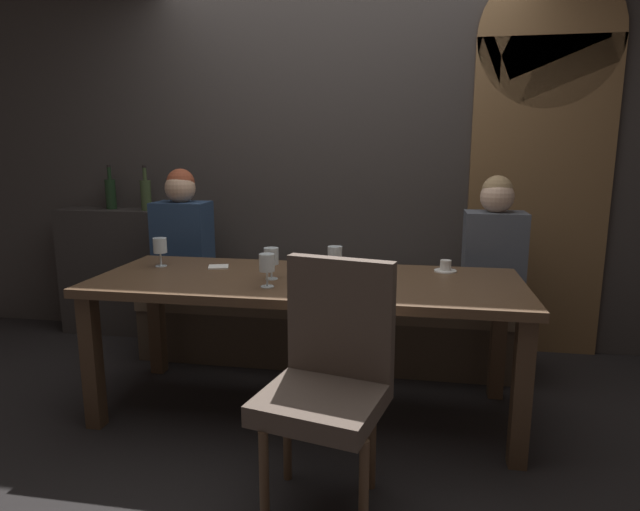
{
  "coord_description": "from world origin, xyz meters",
  "views": [
    {
      "loc": [
        0.54,
        -2.67,
        1.41
      ],
      "look_at": [
        0.05,
        0.11,
        0.84
      ],
      "focal_mm": 30.43,
      "sensor_mm": 36.0,
      "label": 1
    }
  ],
  "objects_px": {
    "diner_bearded": "(494,244)",
    "wine_bottle_dark_red": "(111,193)",
    "wine_glass_near_left": "(335,256)",
    "fork_on_table": "(306,291)",
    "dining_table": "(306,295)",
    "dessert_plate": "(337,289)",
    "espresso_cup": "(446,267)",
    "diner_redhead": "(183,234)",
    "wine_bottle_pale_label": "(146,194)",
    "chair_near_side": "(330,370)",
    "wine_glass_far_right": "(267,264)",
    "wine_glass_near_right": "(271,257)",
    "banquette_bench": "(327,329)",
    "wine_glass_end_right": "(160,247)"
  },
  "relations": [
    {
      "from": "wine_glass_near_left",
      "to": "wine_glass_far_right",
      "type": "xyz_separation_m",
      "value": [
        -0.29,
        -0.25,
        0.0
      ]
    },
    {
      "from": "dining_table",
      "to": "fork_on_table",
      "type": "distance_m",
      "value": 0.28
    },
    {
      "from": "chair_near_side",
      "to": "wine_glass_far_right",
      "type": "height_order",
      "value": "chair_near_side"
    },
    {
      "from": "chair_near_side",
      "to": "wine_bottle_dark_red",
      "type": "bearing_deg",
      "value": 137.46
    },
    {
      "from": "dining_table",
      "to": "wine_glass_near_left",
      "type": "xyz_separation_m",
      "value": [
        0.14,
        0.05,
        0.2
      ]
    },
    {
      "from": "banquette_bench",
      "to": "wine_glass_end_right",
      "type": "distance_m",
      "value": 1.21
    },
    {
      "from": "wine_glass_far_right",
      "to": "wine_bottle_dark_red",
      "type": "bearing_deg",
      "value": 140.82
    },
    {
      "from": "banquette_bench",
      "to": "chair_near_side",
      "type": "xyz_separation_m",
      "value": [
        0.24,
        -1.42,
        0.33
      ]
    },
    {
      "from": "diner_bearded",
      "to": "wine_glass_end_right",
      "type": "height_order",
      "value": "diner_bearded"
    },
    {
      "from": "wine_glass_far_right",
      "to": "wine_glass_near_right",
      "type": "xyz_separation_m",
      "value": [
        -0.02,
        0.16,
        0.0
      ]
    },
    {
      "from": "wine_bottle_pale_label",
      "to": "fork_on_table",
      "type": "distance_m",
      "value": 1.95
    },
    {
      "from": "dining_table",
      "to": "diner_bearded",
      "type": "relative_size",
      "value": 2.78
    },
    {
      "from": "wine_glass_near_left",
      "to": "wine_bottle_dark_red",
      "type": "bearing_deg",
      "value": 151.29
    },
    {
      "from": "dining_table",
      "to": "wine_bottle_pale_label",
      "type": "relative_size",
      "value": 6.75
    },
    {
      "from": "diner_bearded",
      "to": "wine_bottle_pale_label",
      "type": "xyz_separation_m",
      "value": [
        -2.42,
        0.3,
        0.25
      ]
    },
    {
      "from": "wine_bottle_dark_red",
      "to": "dessert_plate",
      "type": "height_order",
      "value": "wine_bottle_dark_red"
    },
    {
      "from": "wine_glass_near_right",
      "to": "wine_glass_end_right",
      "type": "relative_size",
      "value": 1.0
    },
    {
      "from": "diner_bearded",
      "to": "wine_glass_end_right",
      "type": "distance_m",
      "value": 1.98
    },
    {
      "from": "chair_near_side",
      "to": "espresso_cup",
      "type": "distance_m",
      "value": 1.13
    },
    {
      "from": "wine_bottle_pale_label",
      "to": "diner_bearded",
      "type": "bearing_deg",
      "value": -7.0
    },
    {
      "from": "dining_table",
      "to": "wine_glass_near_left",
      "type": "bearing_deg",
      "value": 17.89
    },
    {
      "from": "dessert_plate",
      "to": "espresso_cup",
      "type": "bearing_deg",
      "value": 44.33
    },
    {
      "from": "wine_glass_near_left",
      "to": "dessert_plate",
      "type": "bearing_deg",
      "value": -79.44
    },
    {
      "from": "banquette_bench",
      "to": "fork_on_table",
      "type": "bearing_deg",
      "value": -86.98
    },
    {
      "from": "wine_bottle_dark_red",
      "to": "wine_glass_near_right",
      "type": "height_order",
      "value": "wine_bottle_dark_red"
    },
    {
      "from": "dessert_plate",
      "to": "banquette_bench",
      "type": "bearing_deg",
      "value": 101.77
    },
    {
      "from": "diner_redhead",
      "to": "wine_bottle_pale_label",
      "type": "relative_size",
      "value": 2.51
    },
    {
      "from": "wine_glass_near_left",
      "to": "espresso_cup",
      "type": "xyz_separation_m",
      "value": [
        0.58,
        0.23,
        -0.09
      ]
    },
    {
      "from": "wine_glass_near_left",
      "to": "fork_on_table",
      "type": "distance_m",
      "value": 0.33
    },
    {
      "from": "banquette_bench",
      "to": "diner_bearded",
      "type": "xyz_separation_m",
      "value": [
        1.03,
        0.01,
        0.6
      ]
    },
    {
      "from": "diner_bearded",
      "to": "wine_glass_near_right",
      "type": "height_order",
      "value": "diner_bearded"
    },
    {
      "from": "banquette_bench",
      "to": "diner_redhead",
      "type": "bearing_deg",
      "value": -179.75
    },
    {
      "from": "wine_glass_far_right",
      "to": "banquette_bench",
      "type": "bearing_deg",
      "value": 80.52
    },
    {
      "from": "wine_glass_far_right",
      "to": "fork_on_table",
      "type": "relative_size",
      "value": 0.96
    },
    {
      "from": "dining_table",
      "to": "banquette_bench",
      "type": "height_order",
      "value": "dining_table"
    },
    {
      "from": "dining_table",
      "to": "chair_near_side",
      "type": "height_order",
      "value": "chair_near_side"
    },
    {
      "from": "wine_glass_near_left",
      "to": "dessert_plate",
      "type": "xyz_separation_m",
      "value": [
        0.05,
        -0.28,
        -0.1
      ]
    },
    {
      "from": "diner_bearded",
      "to": "wine_bottle_pale_label",
      "type": "distance_m",
      "value": 2.45
    },
    {
      "from": "diner_redhead",
      "to": "wine_glass_far_right",
      "type": "distance_m",
      "value": 1.23
    },
    {
      "from": "wine_glass_near_right",
      "to": "dessert_plate",
      "type": "relative_size",
      "value": 0.86
    },
    {
      "from": "chair_near_side",
      "to": "wine_bottle_dark_red",
      "type": "relative_size",
      "value": 3.01
    },
    {
      "from": "wine_glass_near_left",
      "to": "fork_on_table",
      "type": "relative_size",
      "value": 0.96
    },
    {
      "from": "dining_table",
      "to": "espresso_cup",
      "type": "relative_size",
      "value": 18.33
    },
    {
      "from": "chair_near_side",
      "to": "wine_glass_near_left",
      "type": "xyz_separation_m",
      "value": [
        -0.09,
        0.77,
        0.29
      ]
    },
    {
      "from": "banquette_bench",
      "to": "wine_glass_far_right",
      "type": "distance_m",
      "value": 1.11
    },
    {
      "from": "diner_bearded",
      "to": "wine_glass_near_right",
      "type": "relative_size",
      "value": 4.83
    },
    {
      "from": "wine_bottle_pale_label",
      "to": "wine_glass_end_right",
      "type": "relative_size",
      "value": 1.99
    },
    {
      "from": "wine_bottle_dark_red",
      "to": "fork_on_table",
      "type": "xyz_separation_m",
      "value": [
        1.75,
        -1.31,
        -0.33
      ]
    },
    {
      "from": "diner_bearded",
      "to": "chair_near_side",
      "type": "bearing_deg",
      "value": -118.83
    },
    {
      "from": "diner_bearded",
      "to": "wine_bottle_dark_red",
      "type": "relative_size",
      "value": 2.43
    }
  ]
}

